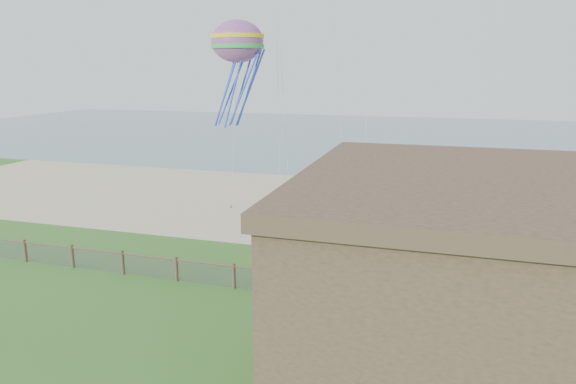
% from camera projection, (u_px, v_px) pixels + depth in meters
% --- Properties ---
extents(ground, '(160.00, 160.00, 0.00)m').
position_uv_depth(ground, '(171.00, 354.00, 18.58)').
color(ground, '#386221').
rests_on(ground, ground).
extents(sand_beach, '(72.00, 20.00, 0.02)m').
position_uv_depth(sand_beach, '(315.00, 205.00, 39.08)').
color(sand_beach, '#C2B28C').
rests_on(sand_beach, ground).
extents(ocean, '(160.00, 68.00, 0.02)m').
position_uv_depth(ocean, '(381.00, 135.00, 80.09)').
color(ocean, slate).
rests_on(ocean, ground).
extents(chainlink_fence, '(36.20, 0.20, 1.25)m').
position_uv_depth(chainlink_fence, '(234.00, 277.00, 24.05)').
color(chainlink_fence, '#4E382C').
rests_on(chainlink_fence, ground).
extents(motel_deck, '(15.00, 2.00, 0.50)m').
position_uv_depth(motel_deck, '(540.00, 333.00, 19.57)').
color(motel_deck, brown).
rests_on(motel_deck, ground).
extents(picnic_table, '(1.75, 1.39, 0.70)m').
position_uv_depth(picnic_table, '(391.00, 311.00, 21.10)').
color(picnic_table, brown).
rests_on(picnic_table, ground).
extents(octopus_kite, '(3.58, 2.60, 7.16)m').
position_uv_depth(octopus_kite, '(238.00, 72.00, 32.44)').
color(octopus_kite, orange).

